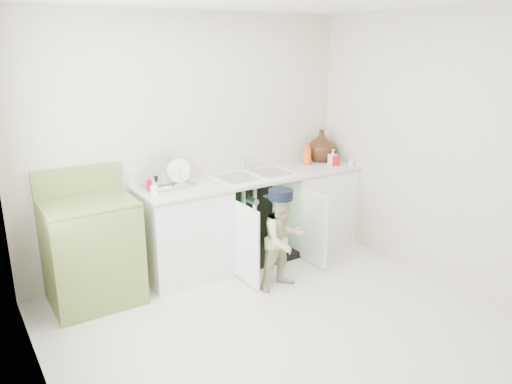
% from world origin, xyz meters
% --- Properties ---
extents(ground, '(3.50, 3.50, 0.00)m').
position_xyz_m(ground, '(0.00, 0.00, 0.00)').
color(ground, beige).
rests_on(ground, ground).
extents(room_shell, '(6.00, 5.50, 1.26)m').
position_xyz_m(room_shell, '(0.00, 0.00, 1.25)').
color(room_shell, beige).
rests_on(room_shell, ground).
extents(counter_run, '(2.44, 1.02, 1.26)m').
position_xyz_m(counter_run, '(0.59, 1.21, 0.48)').
color(counter_run, silver).
rests_on(counter_run, ground).
extents(avocado_stove, '(0.75, 0.65, 1.16)m').
position_xyz_m(avocado_stove, '(-1.14, 1.18, 0.48)').
color(avocado_stove, olive).
rests_on(avocado_stove, ground).
extents(repair_worker, '(0.48, 0.58, 0.95)m').
position_xyz_m(repair_worker, '(0.41, 0.48, 0.48)').
color(repair_worker, beige).
rests_on(repair_worker, ground).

